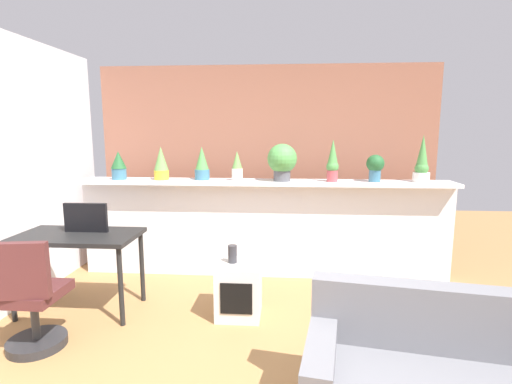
# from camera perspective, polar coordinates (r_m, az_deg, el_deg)

# --- Properties ---
(ground_plane) EXTENTS (12.00, 12.00, 0.00)m
(ground_plane) POSITION_cam_1_polar(r_m,az_deg,el_deg) (2.92, -1.43, -26.45)
(ground_plane) COLOR #9E7042
(divider_wall) EXTENTS (4.24, 0.16, 1.09)m
(divider_wall) POSITION_cam_1_polar(r_m,az_deg,el_deg) (4.51, 1.09, -5.63)
(divider_wall) COLOR silver
(divider_wall) RESTS_ON ground
(plant_shelf) EXTENTS (4.24, 0.39, 0.04)m
(plant_shelf) POSITION_cam_1_polar(r_m,az_deg,el_deg) (4.37, 1.08, 1.45)
(plant_shelf) COLOR silver
(plant_shelf) RESTS_ON divider_wall
(brick_wall_behind) EXTENTS (4.24, 0.10, 2.50)m
(brick_wall_behind) POSITION_cam_1_polar(r_m,az_deg,el_deg) (4.99, 1.50, 3.98)
(brick_wall_behind) COLOR #935B47
(brick_wall_behind) RESTS_ON ground
(potted_plant_0) EXTENTS (0.18, 0.18, 0.33)m
(potted_plant_0) POSITION_cam_1_polar(r_m,az_deg,el_deg) (4.72, -19.68, 3.79)
(potted_plant_0) COLOR #386B84
(potted_plant_0) RESTS_ON plant_shelf
(potted_plant_1) EXTENTS (0.17, 0.17, 0.38)m
(potted_plant_1) POSITION_cam_1_polar(r_m,az_deg,el_deg) (4.55, -13.89, 4.12)
(potted_plant_1) COLOR gold
(potted_plant_1) RESTS_ON plant_shelf
(potted_plant_2) EXTENTS (0.17, 0.17, 0.38)m
(potted_plant_2) POSITION_cam_1_polar(r_m,az_deg,el_deg) (4.47, -8.01, 4.13)
(potted_plant_2) COLOR #386B84
(potted_plant_2) RESTS_ON plant_shelf
(potted_plant_3) EXTENTS (0.12, 0.12, 0.33)m
(potted_plant_3) POSITION_cam_1_polar(r_m,az_deg,el_deg) (4.36, -2.82, 3.82)
(potted_plant_3) COLOR silver
(potted_plant_3) RESTS_ON plant_shelf
(potted_plant_4) EXTENTS (0.33, 0.33, 0.42)m
(potted_plant_4) POSITION_cam_1_polar(r_m,az_deg,el_deg) (4.30, 3.89, 4.68)
(potted_plant_4) COLOR #4C4C51
(potted_plant_4) RESTS_ON plant_shelf
(potted_plant_5) EXTENTS (0.14, 0.14, 0.47)m
(potted_plant_5) POSITION_cam_1_polar(r_m,az_deg,el_deg) (4.33, 11.28, 4.37)
(potted_plant_5) COLOR #B7474C
(potted_plant_5) RESTS_ON plant_shelf
(potted_plant_6) EXTENTS (0.19, 0.19, 0.30)m
(potted_plant_6) POSITION_cam_1_polar(r_m,az_deg,el_deg) (4.44, 17.24, 3.67)
(potted_plant_6) COLOR #386B84
(potted_plant_6) RESTS_ON plant_shelf
(potted_plant_7) EXTENTS (0.18, 0.18, 0.52)m
(potted_plant_7) POSITION_cam_1_polar(r_m,az_deg,el_deg) (4.60, 23.38, 3.97)
(potted_plant_7) COLOR silver
(potted_plant_7) RESTS_ON plant_shelf
(desk) EXTENTS (1.10, 0.60, 0.75)m
(desk) POSITION_cam_1_polar(r_m,az_deg,el_deg) (3.96, -24.87, -6.84)
(desk) COLOR black
(desk) RESTS_ON ground
(tv_monitor) EXTENTS (0.41, 0.04, 0.28)m
(tv_monitor) POSITION_cam_1_polar(r_m,az_deg,el_deg) (3.95, -23.91, -3.48)
(tv_monitor) COLOR black
(tv_monitor) RESTS_ON desk
(office_chair) EXTENTS (0.47, 0.48, 0.91)m
(office_chair) POSITION_cam_1_polar(r_m,az_deg,el_deg) (3.51, -30.52, -14.07)
(office_chair) COLOR #262628
(office_chair) RESTS_ON ground
(side_cube_shelf) EXTENTS (0.40, 0.41, 0.50)m
(side_cube_shelf) POSITION_cam_1_polar(r_m,az_deg,el_deg) (3.65, -2.55, -14.24)
(side_cube_shelf) COLOR silver
(side_cube_shelf) RESTS_ON ground
(vase_on_shelf) EXTENTS (0.08, 0.08, 0.16)m
(vase_on_shelf) POSITION_cam_1_polar(r_m,az_deg,el_deg) (3.56, -3.50, -9.15)
(vase_on_shelf) COLOR #2D2D33
(vase_on_shelf) RESTS_ON side_cube_shelf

